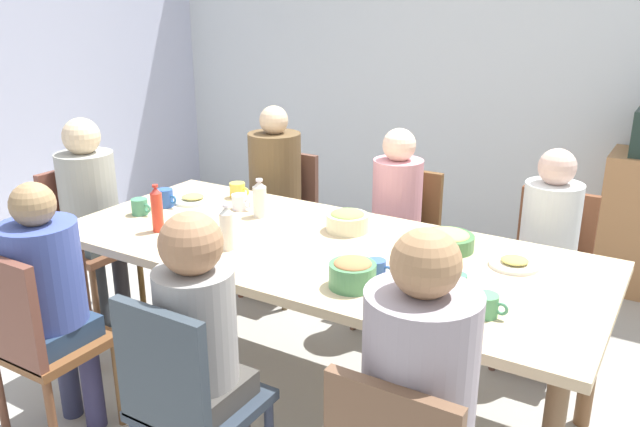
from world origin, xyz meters
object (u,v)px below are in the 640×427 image
Objects in this scene: cup_4 at (377,269)px; cup_1 at (140,207)px; person_2 at (90,202)px; person_3 at (274,185)px; person_6 at (419,398)px; bowl_0 at (352,273)px; person_0 at (547,243)px; chair_4 at (186,399)px; plate_1 at (193,199)px; bottle_2 at (157,209)px; chair_1 at (35,337)px; bowl_2 at (347,221)px; plate_0 at (190,246)px; bottle_1 at (227,228)px; bottle_0 at (260,199)px; cup_2 at (240,202)px; dining_table at (320,259)px; plate_2 at (514,263)px; person_1 at (48,289)px; person_5 at (395,214)px; cup_0 at (238,190)px; cup_6 at (166,198)px; bowl_1 at (448,240)px; chair_5 at (401,239)px; cup_3 at (486,305)px; cup_5 at (457,285)px; person_4 at (200,338)px; chair_3 at (283,215)px; chair_0 at (548,269)px.

cup_1 is at bearing 176.87° from cup_4.
person_2 is 0.99× the size of person_3.
person_6 is 7.00× the size of bowl_0.
person_0 is 1.90m from chair_4.
chair_4 is 1.46m from plate_1.
chair_1 is at bearing -95.97° from bottle_2.
chair_4 is at bearing -90.67° from bowl_2.
bottle_2 reaches higher than plate_0.
chair_4 is 4.35× the size of bottle_1.
bottle_0 is (-0.46, 1.09, 0.36)m from chair_4.
plate_0 is at bearing -74.41° from cup_2.
dining_table is 11.95× the size of plate_2.
person_5 reaches higher than person_1.
cup_0 is 1.02× the size of cup_6.
cup_4 is at bearing -26.11° from dining_table.
person_2 is at bearing -172.92° from bowl_1.
chair_5 is at bearing 6.25° from person_3.
person_6 is at bearing 3.11° from chair_1.
bowl_0 is (1.15, 0.51, 0.14)m from person_1.
bowl_1 is (1.32, 1.06, 0.13)m from person_1.
plate_0 is 0.52m from bottle_0.
person_6 is at bearing -20.42° from plate_0.
bottle_2 reaches higher than plate_2.
person_1 is 1.62m from person_3.
person_2 is at bearing -171.50° from bowl_2.
person_1 is 9.21× the size of cup_3.
plate_1 is 1.83× the size of cup_6.
cup_5 is at bearing 19.41° from bowl_0.
person_3 is 1.81m from person_4.
person_6 is 1.98m from cup_0.
cup_1 is at bearing 152.86° from bottle_2.
cup_0 is at bearing 174.19° from bowl_1.
cup_3 is (2.35, -0.27, 0.09)m from person_2.
plate_0 is 0.80m from bowl_0.
chair_3 is at bearing 81.61° from plate_1.
dining_table is 1.15m from person_3.
cup_4 is (-0.45, -1.08, 0.30)m from chair_0.
person_1 is 10.23× the size of cup_5.
chair_5 is at bearing 91.13° from bowl_2.
cup_1 is (-1.81, -0.32, 0.03)m from plate_2.
plate_2 is 0.79m from bowl_2.
person_1 is 5.56× the size of bottle_1.
chair_3 is 1.69m from bowl_0.
plate_0 is 1.13m from bowl_1.
cup_0 is 0.62× the size of bottle_0.
chair_5 is 8.01× the size of cup_5.
person_3 reaches higher than cup_5.
person_0 is at bearing 44.65° from dining_table.
chair_1 is 0.71× the size of person_6.
bowl_1 is 0.97m from bottle_1.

